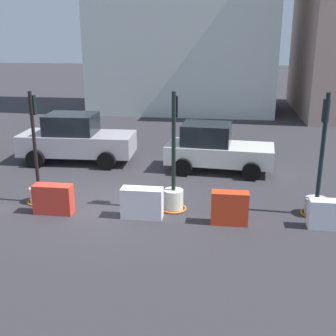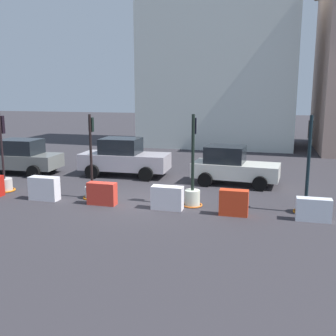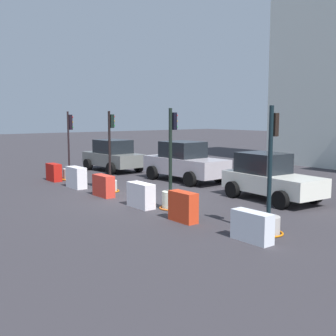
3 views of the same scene
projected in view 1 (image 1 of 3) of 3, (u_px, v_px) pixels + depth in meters
name	position (u px, v px, depth m)	size (l,w,h in m)	color
ground_plane	(107.00, 203.00, 12.82)	(120.00, 120.00, 0.00)	#333035
traffic_light_1	(38.00, 183.00, 12.73)	(0.75, 0.75, 3.31)	silver
traffic_light_2	(174.00, 188.00, 12.19)	(0.76, 0.76, 3.38)	silver
traffic_light_3	(317.00, 194.00, 11.85)	(0.82, 0.82, 3.39)	#B2ACA7
construction_barrier_2	(53.00, 199.00, 11.99)	(1.08, 0.41, 0.84)	red
construction_barrier_3	(142.00, 203.00, 11.71)	(1.13, 0.44, 0.85)	white
construction_barrier_4	(230.00, 208.00, 11.30)	(0.97, 0.38, 0.90)	red
construction_barrier_5	(330.00, 214.00, 11.08)	(1.11, 0.39, 0.76)	silver
car_white_van	(216.00, 149.00, 15.64)	(3.96, 2.24, 1.74)	white
car_silver_hatchback	(76.00, 139.00, 16.73)	(4.44, 2.27, 1.89)	#B6ADB5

